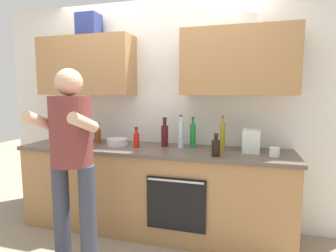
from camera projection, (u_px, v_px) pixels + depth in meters
name	position (u px, v px, depth m)	size (l,w,h in m)	color
ground_plane	(152.00, 229.00, 2.97)	(12.00, 12.00, 0.00)	gray
back_wall_unit	(159.00, 91.00, 3.05)	(4.00, 0.38, 2.50)	silver
counter	(152.00, 189.00, 2.91)	(2.84, 0.67, 0.90)	#A37547
person_standing	(72.00, 152.00, 2.26)	(0.49, 0.45, 1.67)	#383D4C
bottle_water	(181.00, 134.00, 2.85)	(0.06, 0.06, 0.34)	silver
bottle_soda	(193.00, 135.00, 2.89)	(0.06, 0.06, 0.32)	#198C33
bottle_oil	(223.00, 136.00, 2.71)	(0.05, 0.05, 0.35)	olive
bottle_wine	(165.00, 135.00, 2.93)	(0.08, 0.08, 0.31)	#471419
bottle_juice	(83.00, 133.00, 3.10)	(0.06, 0.06, 0.27)	orange
bottle_hotsauce	(136.00, 139.00, 2.88)	(0.06, 0.06, 0.21)	red
bottle_vinegar	(98.00, 135.00, 3.12)	(0.07, 0.07, 0.23)	brown
bottle_soy	(216.00, 147.00, 2.48)	(0.08, 0.08, 0.21)	black
cup_stoneware	(69.00, 139.00, 3.14)	(0.08, 0.08, 0.10)	slate
cup_coffee	(274.00, 152.00, 2.47)	(0.09, 0.09, 0.08)	white
mixing_bowl	(117.00, 142.00, 2.99)	(0.23, 0.23, 0.08)	silver
grocery_bag_produce	(251.00, 141.00, 2.64)	(0.16, 0.19, 0.22)	silver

